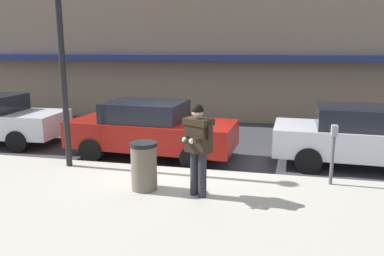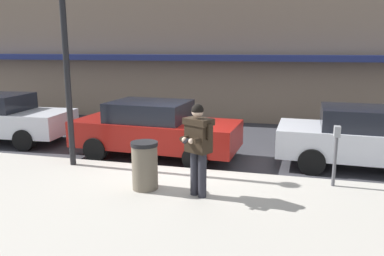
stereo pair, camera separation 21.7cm
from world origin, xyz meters
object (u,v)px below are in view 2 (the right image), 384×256
object	(u,v)px
street_lamp_post	(65,40)
parking_meter	(336,147)
trash_bin	(145,165)
parked_sedan_mid	(155,129)
parked_sedan_far	(370,138)
man_texting_on_phone	(198,140)

from	to	relation	value
street_lamp_post	parking_meter	bearing A→B (deg)	0.47
street_lamp_post	parking_meter	xyz separation A→B (m)	(6.06, 0.05, -2.17)
street_lamp_post	trash_bin	size ratio (longest dim) A/B	4.98
street_lamp_post	parking_meter	distance (m)	6.44
parking_meter	parked_sedan_mid	bearing A→B (deg)	160.82
street_lamp_post	parked_sedan_far	bearing A→B (deg)	15.11
parked_sedan_far	man_texting_on_phone	distance (m)	4.78
street_lamp_post	trash_bin	distance (m)	3.59
parked_sedan_mid	parked_sedan_far	world-z (taller)	same
street_lamp_post	trash_bin	world-z (taller)	street_lamp_post
parking_meter	parked_sedan_far	bearing A→B (deg)	61.48
parked_sedan_far	parking_meter	bearing A→B (deg)	-118.52
trash_bin	parked_sedan_mid	bearing A→B (deg)	105.99
street_lamp_post	trash_bin	bearing A→B (deg)	-24.86
man_texting_on_phone	parking_meter	bearing A→B (deg)	25.50
man_texting_on_phone	trash_bin	bearing A→B (deg)	174.43
parked_sedan_mid	parked_sedan_far	bearing A→B (deg)	3.03
parked_sedan_far	parking_meter	xyz separation A→B (m)	(-1.01, -1.86, 0.18)
parked_sedan_mid	trash_bin	xyz separation A→B (m)	(0.77, -2.70, -0.16)
parked_sedan_far	trash_bin	bearing A→B (deg)	-147.78
parked_sedan_far	trash_bin	xyz separation A→B (m)	(-4.74, -2.99, -0.16)
parked_sedan_far	street_lamp_post	size ratio (longest dim) A/B	0.94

